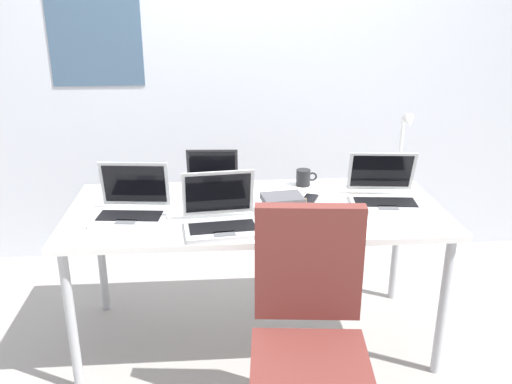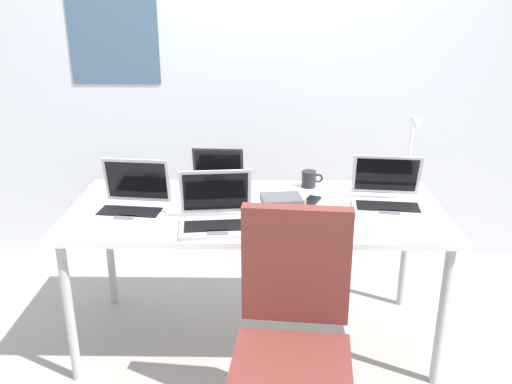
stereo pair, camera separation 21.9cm
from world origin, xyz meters
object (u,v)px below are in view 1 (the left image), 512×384
Objects in this scene: computer_mouse at (162,196)px; cell_phone at (310,199)px; office_chair at (309,361)px; pill_bottle at (355,180)px; desk_lamp at (403,149)px; coffee_mug at (304,178)px; laptop_mid_desk at (384,194)px; laptop_center at (131,207)px; laptop_back_left at (212,183)px; book_stack at (285,205)px; laptop_by_keyboard at (221,218)px.

cell_phone is (0.74, -0.06, -0.01)m from computer_mouse.
pill_bottle is at bearing 67.85° from office_chair.
desk_lamp is 0.59m from cell_phone.
coffee_mug is at bearing 177.24° from desk_lamp.
coffee_mug is (-0.35, 0.28, -0.00)m from laptop_mid_desk.
computer_mouse is at bearing 173.58° from laptop_mid_desk.
laptop_center reaches higher than office_chair.
desk_lamp is 1.41× the size of laptop_back_left.
desk_lamp reaches higher than book_stack.
desk_lamp is 1.13× the size of laptop_by_keyboard.
book_stack is (-0.67, -0.35, -0.16)m from desk_lamp.
computer_mouse is 0.71× the size of cell_phone.
laptop_by_keyboard reaches higher than laptop_mid_desk.
laptop_by_keyboard is at bearing -152.60° from desk_lamp.
desk_lamp is 1.28m from computer_mouse.
coffee_mug reaches higher than cell_phone.
pill_bottle is (1.13, 0.32, -0.01)m from laptop_center.
desk_lamp is 0.77m from book_stack.
desk_lamp is 1.10× the size of laptop_mid_desk.
pill_bottle is 0.53m from book_stack.
office_chair is at bearing -88.60° from book_stack.
laptop_by_keyboard is at bearing -130.44° from coffee_mug.
laptop_center is 0.94m from coffee_mug.
office_chair is (0.36, -1.00, -0.38)m from laptop_back_left.
cell_phone is at bearing -90.92° from coffee_mug.
desk_lamp is 1.43m from laptop_center.
laptop_back_left is 0.50m from laptop_center.
coffee_mug is (-0.27, 0.05, 0.00)m from pill_bottle.
laptop_mid_desk is (1.22, 0.09, -0.00)m from laptop_center.
coffee_mug is at bearing 82.74° from office_chair.
office_chair is (0.61, -0.88, -0.36)m from computer_mouse.
laptop_back_left is at bearing -179.24° from desk_lamp.
pill_bottle is (0.27, 0.17, 0.04)m from cell_phone.
laptop_center reaches higher than pill_bottle.
office_chair is at bearing -76.09° from cell_phone.
laptop_center is at bearing 137.66° from office_chair.
cell_phone is (0.49, -0.18, -0.04)m from laptop_back_left.
laptop_by_keyboard is at bearing -57.19° from computer_mouse.
laptop_back_left reaches higher than cell_phone.
office_chair reaches higher than coffee_mug.
cell_phone is (-0.52, -0.20, -0.19)m from desk_lamp.
laptop_mid_desk is (0.85, -0.25, 0.01)m from laptop_back_left.
pill_bottle is 0.70× the size of coffee_mug.
laptop_center reaches higher than coffee_mug.
desk_lamp is 0.41× the size of office_chair.
desk_lamp is 1.02m from laptop_back_left.
computer_mouse is 1.13m from office_chair.
coffee_mug is (0.15, 0.38, 0.00)m from book_stack.
cell_phone is 0.89m from office_chair.
laptop_by_keyboard is 3.68× the size of computer_mouse.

